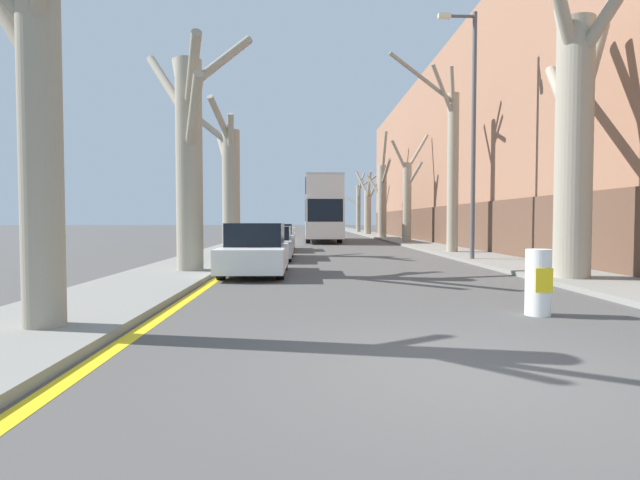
% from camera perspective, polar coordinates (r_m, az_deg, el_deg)
% --- Properties ---
extents(ground_plane, '(300.00, 300.00, 0.00)m').
position_cam_1_polar(ground_plane, '(5.30, 16.89, -14.43)').
color(ground_plane, '#4C4947').
extents(sidewalk_left, '(2.48, 120.00, 0.12)m').
position_cam_1_polar(sidewalk_left, '(54.95, -5.62, 0.76)').
color(sidewalk_left, gray).
rests_on(sidewalk_left, ground).
extents(sidewalk_right, '(2.48, 120.00, 0.12)m').
position_cam_1_polar(sidewalk_right, '(55.26, 5.44, 0.77)').
color(sidewalk_right, gray).
rests_on(sidewalk_right, ground).
extents(building_facade_right, '(10.08, 48.53, 11.71)m').
position_cam_1_polar(building_facade_right, '(35.25, 20.46, 9.19)').
color(building_facade_right, '#93664C').
rests_on(building_facade_right, ground).
extents(kerb_line_stripe, '(0.24, 120.00, 0.01)m').
position_cam_1_polar(kerb_line_stripe, '(54.87, -4.14, 0.70)').
color(kerb_line_stripe, yellow).
rests_on(kerb_line_stripe, ground).
extents(street_tree_left_0, '(3.12, 2.88, 6.65)m').
position_cam_1_polar(street_tree_left_0, '(7.66, -30.21, 13.02)').
color(street_tree_left_0, gray).
rests_on(street_tree_left_0, ground).
extents(street_tree_left_1, '(3.44, 4.43, 7.10)m').
position_cam_1_polar(street_tree_left_1, '(14.57, -14.71, 10.08)').
color(street_tree_left_1, gray).
rests_on(street_tree_left_1, ground).
extents(street_tree_left_2, '(2.72, 3.94, 6.67)m').
position_cam_1_polar(street_tree_left_2, '(22.09, -10.36, 6.52)').
color(street_tree_left_2, gray).
rests_on(street_tree_left_2, ground).
extents(street_tree_right_0, '(2.89, 4.96, 8.04)m').
position_cam_1_polar(street_tree_right_0, '(13.82, 27.09, 11.45)').
color(street_tree_right_0, gray).
rests_on(street_tree_right_0, ground).
extents(street_tree_right_1, '(3.24, 2.04, 8.64)m').
position_cam_1_polar(street_tree_right_1, '(22.92, 14.73, 8.60)').
color(street_tree_right_1, gray).
rests_on(street_tree_right_1, ground).
extents(street_tree_right_2, '(2.69, 1.73, 7.04)m').
position_cam_1_polar(street_tree_right_2, '(32.17, 9.97, 4.82)').
color(street_tree_right_2, gray).
rests_on(street_tree_right_2, ground).
extents(street_tree_right_3, '(1.64, 3.65, 8.61)m').
position_cam_1_polar(street_tree_right_3, '(41.59, 7.13, 4.91)').
color(street_tree_right_3, gray).
rests_on(street_tree_right_3, ground).
extents(street_tree_right_4, '(2.11, 4.14, 6.64)m').
position_cam_1_polar(street_tree_right_4, '(51.30, 5.46, 3.68)').
color(street_tree_right_4, gray).
rests_on(street_tree_right_4, ground).
extents(street_tree_right_5, '(3.98, 4.52, 7.40)m').
position_cam_1_polar(street_tree_right_5, '(60.89, 4.48, 4.11)').
color(street_tree_right_5, gray).
rests_on(street_tree_right_5, ground).
extents(double_decker_bus, '(2.43, 11.08, 4.42)m').
position_cam_1_polar(double_decker_bus, '(35.89, 0.24, 3.86)').
color(double_decker_bus, silver).
rests_on(double_decker_bus, ground).
extents(parked_car_0, '(1.72, 4.01, 1.43)m').
position_cam_1_polar(parked_car_0, '(14.06, -7.38, -1.18)').
color(parked_car_0, silver).
rests_on(parked_car_0, ground).
extents(parked_car_1, '(1.82, 4.51, 1.28)m').
position_cam_1_polar(parked_car_1, '(19.53, -5.81, -0.37)').
color(parked_car_1, '#9EA3AD').
rests_on(parked_car_1, ground).
extents(parked_car_2, '(1.72, 4.45, 1.33)m').
position_cam_1_polar(parked_car_2, '(25.05, -4.93, 0.27)').
color(parked_car_2, silver).
rests_on(parked_car_2, ground).
extents(lamp_post, '(1.40, 0.20, 8.92)m').
position_cam_1_polar(lamp_post, '(19.14, 16.90, 12.46)').
color(lamp_post, '#4C4F54').
rests_on(lamp_post, ground).
extents(traffic_bollard, '(0.39, 0.40, 1.05)m').
position_cam_1_polar(traffic_bollard, '(8.68, 23.67, -4.44)').
color(traffic_bollard, white).
rests_on(traffic_bollard, ground).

